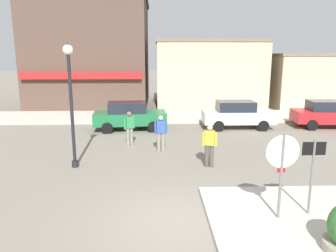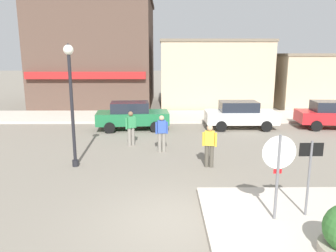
# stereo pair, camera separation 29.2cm
# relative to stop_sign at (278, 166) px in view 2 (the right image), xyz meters

# --- Properties ---
(ground_plane) EXTENTS (160.00, 160.00, 0.00)m
(ground_plane) POSITION_rel_stop_sign_xyz_m (-2.48, 0.14, -1.52)
(ground_plane) COLOR gray
(kerb_far) EXTENTS (80.00, 4.00, 0.15)m
(kerb_far) POSITION_rel_stop_sign_xyz_m (-2.48, 14.16, -1.44)
(kerb_far) COLOR beige
(kerb_far) RESTS_ON ground
(stop_sign) EXTENTS (0.82, 0.07, 2.30)m
(stop_sign) POSITION_rel_stop_sign_xyz_m (0.00, 0.00, 0.00)
(stop_sign) COLOR slate
(stop_sign) RESTS_ON ground
(one_way_sign) EXTENTS (0.60, 0.06, 2.10)m
(one_way_sign) POSITION_rel_stop_sign_xyz_m (0.85, 0.18, -0.19)
(one_way_sign) COLOR slate
(one_way_sign) RESTS_ON ground
(lamp_post) EXTENTS (0.36, 0.36, 4.54)m
(lamp_post) POSITION_rel_stop_sign_xyz_m (-6.12, 4.39, 1.44)
(lamp_post) COLOR black
(lamp_post) RESTS_ON ground
(parked_car_nearest) EXTENTS (4.13, 2.14, 1.56)m
(parked_car_nearest) POSITION_rel_stop_sign_xyz_m (-4.59, 10.65, -0.71)
(parked_car_nearest) COLOR #1E6B3D
(parked_car_nearest) RESTS_ON ground
(parked_car_second) EXTENTS (4.00, 1.88, 1.56)m
(parked_car_second) POSITION_rel_stop_sign_xyz_m (1.55, 10.86, -0.71)
(parked_car_second) COLOR white
(parked_car_second) RESTS_ON ground
(parked_car_third) EXTENTS (4.12, 2.11, 1.56)m
(parked_car_third) POSITION_rel_stop_sign_xyz_m (6.87, 10.83, -0.71)
(parked_car_third) COLOR red
(parked_car_third) RESTS_ON ground
(pedestrian_crossing_near) EXTENTS (0.56, 0.30, 1.61)m
(pedestrian_crossing_near) POSITION_rel_stop_sign_xyz_m (-1.07, 4.27, -0.65)
(pedestrian_crossing_near) COLOR #4C473D
(pedestrian_crossing_near) RESTS_ON ground
(pedestrian_crossing_far) EXTENTS (0.56, 0.26, 1.61)m
(pedestrian_crossing_far) POSITION_rel_stop_sign_xyz_m (-2.87, 6.24, -0.65)
(pedestrian_crossing_far) COLOR gray
(pedestrian_crossing_far) RESTS_ON ground
(pedestrian_kerb_side) EXTENTS (0.51, 0.38, 1.61)m
(pedestrian_kerb_side) POSITION_rel_stop_sign_xyz_m (-4.30, 7.26, -0.65)
(pedestrian_kerb_side) COLOR gray
(pedestrian_kerb_side) RESTS_ON ground
(building_corner_shop) EXTENTS (9.26, 9.57, 8.55)m
(building_corner_shop) POSITION_rel_stop_sign_xyz_m (-8.38, 20.69, 2.76)
(building_corner_shop) COLOR brown
(building_corner_shop) RESTS_ON ground
(building_storefront_left_near) EXTENTS (8.45, 6.34, 5.25)m
(building_storefront_left_near) POSITION_rel_stop_sign_xyz_m (1.13, 19.54, 1.11)
(building_storefront_left_near) COLOR tan
(building_storefront_left_near) RESTS_ON ground
(building_storefront_left_mid) EXTENTS (8.25, 6.27, 4.23)m
(building_storefront_left_mid) POSITION_rel_stop_sign_xyz_m (10.07, 19.18, 0.60)
(building_storefront_left_mid) COLOR tan
(building_storefront_left_mid) RESTS_ON ground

